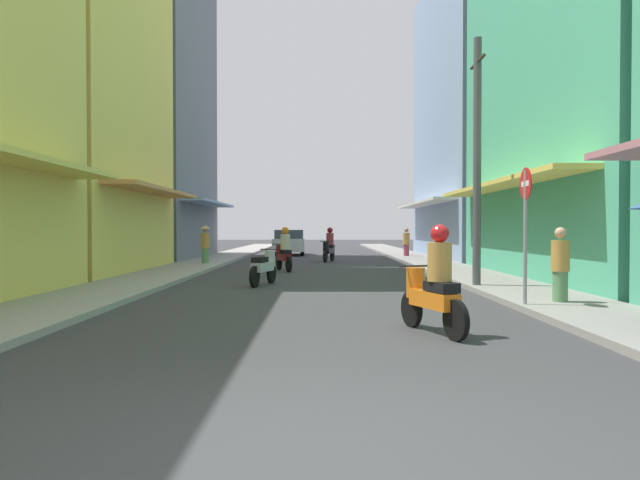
# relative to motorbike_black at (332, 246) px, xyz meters

# --- Properties ---
(ground_plane) EXTENTS (113.24, 113.24, 0.00)m
(ground_plane) POSITION_rel_motorbike_black_xyz_m (-0.54, -2.07, -0.70)
(ground_plane) COLOR #38383A
(sidewalk_left) EXTENTS (2.14, 59.47, 0.12)m
(sidewalk_left) POSITION_rel_motorbike_black_xyz_m (-5.38, -2.07, -0.64)
(sidewalk_left) COLOR #9E9991
(sidewalk_left) RESTS_ON ground
(sidewalk_right) EXTENTS (2.14, 59.47, 0.12)m
(sidewalk_right) POSITION_rel_motorbike_black_xyz_m (4.30, -2.07, -0.64)
(sidewalk_right) COLOR gray
(sidewalk_right) RESTS_ON ground
(building_left_mid) EXTENTS (7.05, 8.87, 16.98)m
(building_left_mid) POSITION_rel_motorbike_black_xyz_m (-9.45, -7.26, 7.78)
(building_left_mid) COLOR #EFD159
(building_left_mid) RESTS_ON ground
(building_left_far) EXTENTS (7.05, 10.11, 17.54)m
(building_left_far) POSITION_rel_motorbike_black_xyz_m (-9.45, 2.72, 8.06)
(building_left_far) COLOR slate
(building_left_far) RESTS_ON ground
(building_right_mid) EXTENTS (7.05, 12.16, 15.95)m
(building_right_mid) POSITION_rel_motorbike_black_xyz_m (8.37, -9.87, 7.26)
(building_right_mid) COLOR #4CB28C
(building_right_mid) RESTS_ON ground
(building_right_far) EXTENTS (7.05, 12.74, 14.91)m
(building_right_far) POSITION_rel_motorbike_black_xyz_m (8.37, 3.26, 6.75)
(building_right_far) COLOR #8CA5CC
(building_right_far) RESTS_ON ground
(motorbike_black) EXTENTS (0.69, 1.76, 1.58)m
(motorbike_black) POSITION_rel_motorbike_black_xyz_m (0.00, 0.00, 0.00)
(motorbike_black) COLOR black
(motorbike_black) RESTS_ON ground
(motorbike_maroon) EXTENTS (0.78, 1.73, 1.58)m
(motorbike_maroon) POSITION_rel_motorbike_black_xyz_m (-1.70, -6.12, 0.00)
(motorbike_maroon) COLOR black
(motorbike_maroon) RESTS_ON ground
(motorbike_silver) EXTENTS (0.69, 1.76, 0.96)m
(motorbike_silver) POSITION_rel_motorbike_black_xyz_m (-1.92, -11.49, -0.20)
(motorbike_silver) COLOR black
(motorbike_silver) RESTS_ON ground
(motorbike_orange) EXTENTS (0.77, 1.73, 1.58)m
(motorbike_orange) POSITION_rel_motorbike_black_xyz_m (1.22, -18.96, 0.00)
(motorbike_orange) COLOR black
(motorbike_orange) RESTS_ON ground
(parked_car) EXTENTS (1.81, 4.12, 1.45)m
(parked_car) POSITION_rel_motorbike_black_xyz_m (-2.18, 7.04, 0.04)
(parked_car) COLOR silver
(parked_car) RESTS_ON ground
(pedestrian_foreground) EXTENTS (0.34, 0.34, 1.55)m
(pedestrian_foreground) POSITION_rel_motorbike_black_xyz_m (4.18, -16.12, 0.06)
(pedestrian_foreground) COLOR #598C59
(pedestrian_foreground) RESTS_ON ground
(pedestrian_midway) EXTENTS (0.34, 0.34, 1.56)m
(pedestrian_midway) POSITION_rel_motorbike_black_xyz_m (4.02, 3.27, 0.07)
(pedestrian_midway) COLOR #99333F
(pedestrian_midway) RESTS_ON ground
(pedestrian_crossing) EXTENTS (0.44, 0.44, 1.67)m
(pedestrian_crossing) POSITION_rel_motorbike_black_xyz_m (-5.07, -3.21, 0.24)
(pedestrian_crossing) COLOR #598C59
(pedestrian_crossing) RESTS_ON ground
(utility_pole) EXTENTS (0.20, 1.20, 6.24)m
(utility_pole) POSITION_rel_motorbike_black_xyz_m (3.48, -12.66, 2.49)
(utility_pole) COLOR #4C4C4F
(utility_pole) RESTS_ON ground
(street_sign_no_entry) EXTENTS (0.07, 0.60, 2.65)m
(street_sign_no_entry) POSITION_rel_motorbike_black_xyz_m (3.38, -16.49, 1.01)
(street_sign_no_entry) COLOR gray
(street_sign_no_entry) RESTS_ON ground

